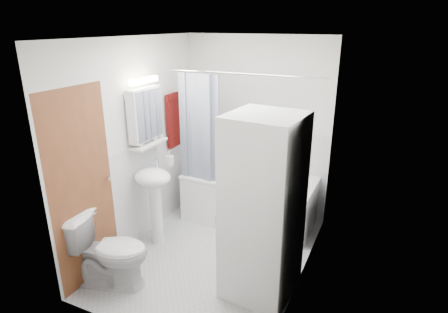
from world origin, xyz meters
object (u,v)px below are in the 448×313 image
at_px(bathtub, 250,196).
at_px(sink, 154,189).
at_px(toilet, 110,251).
at_px(washer_dryer, 262,209).

xyz_separation_m(bathtub, sink, (-0.83, -0.96, 0.35)).
relative_size(bathtub, toilet, 2.17).
relative_size(washer_dryer, toilet, 2.31).
bearing_deg(washer_dryer, bathtub, 120.84).
bearing_deg(bathtub, sink, -130.73).
relative_size(bathtub, washer_dryer, 0.94).
height_order(washer_dryer, toilet, washer_dryer).
bearing_deg(sink, washer_dryer, -11.53).
bearing_deg(washer_dryer, toilet, -153.41).
height_order(sink, washer_dryer, washer_dryer).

